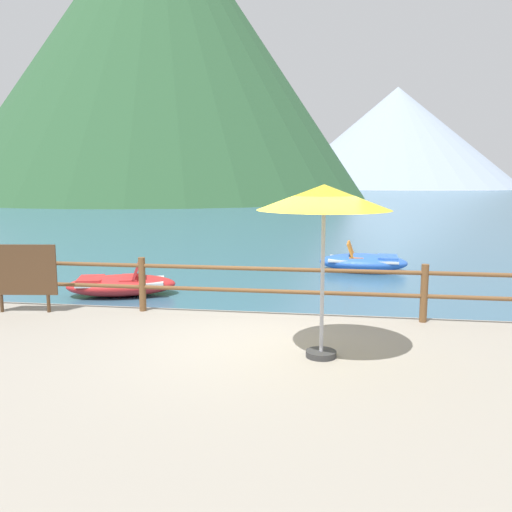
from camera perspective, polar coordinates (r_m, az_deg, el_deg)
ground_plane at (r=47.15m, az=7.61°, el=5.12°), size 200.00×200.00×0.00m
promenade_dock at (r=5.56m, az=-2.29°, el=-18.50°), size 28.00×8.00×0.40m
dock_railing at (r=8.84m, az=2.34°, el=-2.88°), size 23.92×0.12×0.95m
sign_board at (r=9.92m, az=-23.95°, el=-1.49°), size 1.17×0.20×1.19m
beach_umbrella at (r=6.67m, az=7.38°, el=6.05°), size 1.70×1.70×2.24m
pedal_boat_0 at (r=12.66m, az=-14.44°, el=-3.01°), size 2.72×1.86×0.83m
pedal_boat_2 at (r=15.79m, az=11.58°, el=-0.62°), size 2.62×1.50×0.85m
cliff_headland at (r=75.72m, az=-8.79°, el=20.62°), size 54.09×54.09×39.93m
distant_peak at (r=145.65m, az=14.96°, el=12.25°), size 62.10×62.10×25.92m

